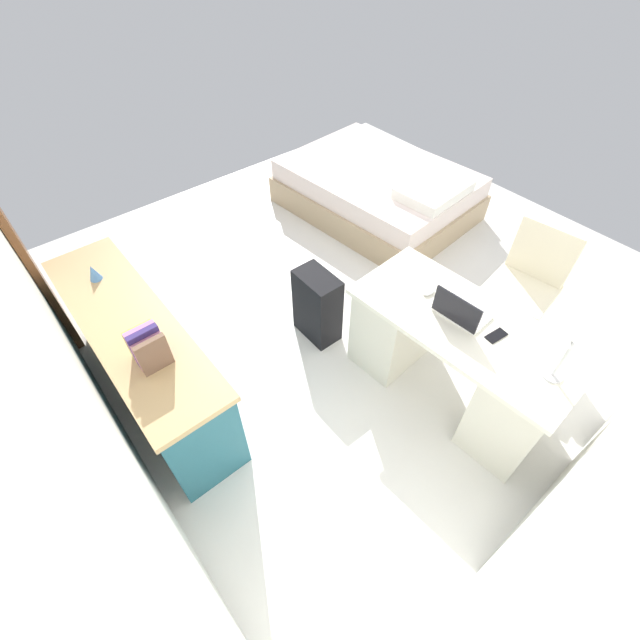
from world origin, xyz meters
TOP-DOWN VIEW (x-y plane):
  - ground_plane at (0.00, 0.00)m, footprint 5.25×5.25m
  - wall_back at (0.00, 2.13)m, footprint 4.04×0.10m
  - desk at (-1.07, 0.14)m, footprint 1.48×0.75m
  - office_chair at (-1.01, -0.73)m, footprint 0.52×0.52m
  - credenza at (0.25, 1.74)m, footprint 1.80×0.48m
  - bed at (0.92, -1.14)m, footprint 2.01×1.55m
  - suitcase_black at (-0.05, 0.49)m, footprint 0.36×0.22m
  - laptop at (-1.01, 0.15)m, footprint 0.32×0.24m
  - computer_mouse at (-0.75, 0.12)m, footprint 0.07×0.10m
  - cell_phone_near_laptop at (-1.25, 0.10)m, footprint 0.08×0.14m
  - desk_lamp at (-1.58, 0.11)m, footprint 0.16×0.11m
  - book_row at (-0.13, 1.75)m, footprint 0.19×0.17m
  - figurine_small at (0.74, 1.75)m, footprint 0.08×0.08m

SIDE VIEW (x-z plane):
  - ground_plane at x=0.00m, z-range 0.00..0.00m
  - bed at x=0.92m, z-range -0.05..0.53m
  - suitcase_black at x=-0.05m, z-range 0.00..0.60m
  - credenza at x=0.25m, z-range 0.00..0.76m
  - desk at x=-1.07m, z-range 0.02..0.75m
  - office_chair at x=-1.01m, z-range -0.05..0.89m
  - cell_phone_near_laptop at x=-1.25m, z-range 0.73..0.74m
  - computer_mouse at x=-0.75m, z-range 0.73..0.76m
  - laptop at x=-1.01m, z-range 0.68..0.89m
  - figurine_small at x=0.74m, z-range 0.76..0.87m
  - book_row at x=-0.13m, z-range 0.75..0.98m
  - desk_lamp at x=-1.58m, z-range 0.82..1.16m
  - wall_back at x=0.00m, z-range 0.00..2.80m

